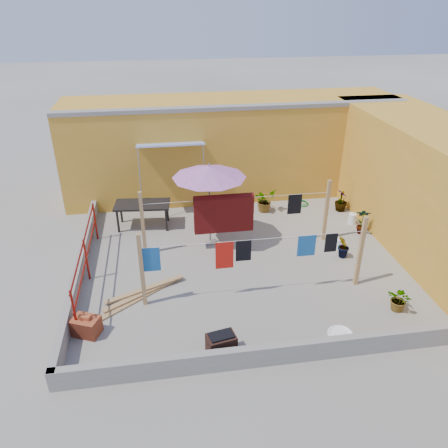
{
  "coord_description": "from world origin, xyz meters",
  "views": [
    {
      "loc": [
        -1.96,
        -9.44,
        6.19
      ],
      "look_at": [
        -0.44,
        0.3,
        0.98
      ],
      "focal_mm": 35.0,
      "sensor_mm": 36.0,
      "label": 1
    }
  ],
  "objects_px": {
    "water_jug_a": "(338,244)",
    "plant_back_a": "(265,200)",
    "brazier": "(221,345)",
    "water_jug_b": "(352,219)",
    "brick_stack": "(86,326)",
    "outdoor_table": "(142,206)",
    "white_basin": "(340,335)",
    "green_hose": "(301,203)",
    "patio_umbrella": "(209,172)"
  },
  "relations": [
    {
      "from": "brazier",
      "to": "water_jug_b",
      "type": "distance_m",
      "value": 6.72
    },
    {
      "from": "brazier",
      "to": "green_hose",
      "type": "height_order",
      "value": "brazier"
    },
    {
      "from": "brazier",
      "to": "water_jug_a",
      "type": "xyz_separation_m",
      "value": [
        3.75,
        3.42,
        -0.08
      ]
    },
    {
      "from": "patio_umbrella",
      "to": "green_hose",
      "type": "bearing_deg",
      "value": 31.93
    },
    {
      "from": "water_jug_b",
      "to": "green_hose",
      "type": "xyz_separation_m",
      "value": [
        -1.11,
        1.58,
        -0.13
      ]
    },
    {
      "from": "patio_umbrella",
      "to": "brazier",
      "type": "relative_size",
      "value": 4.28
    },
    {
      "from": "brazier",
      "to": "water_jug_b",
      "type": "relative_size",
      "value": 1.64
    },
    {
      "from": "brick_stack",
      "to": "white_basin",
      "type": "bearing_deg",
      "value": -9.83
    },
    {
      "from": "outdoor_table",
      "to": "brazier",
      "type": "height_order",
      "value": "outdoor_table"
    },
    {
      "from": "white_basin",
      "to": "outdoor_table",
      "type": "bearing_deg",
      "value": 126.11
    },
    {
      "from": "patio_umbrella",
      "to": "water_jug_b",
      "type": "relative_size",
      "value": 7.0
    },
    {
      "from": "patio_umbrella",
      "to": "water_jug_a",
      "type": "relative_size",
      "value": 7.24
    },
    {
      "from": "water_jug_a",
      "to": "green_hose",
      "type": "height_order",
      "value": "water_jug_a"
    },
    {
      "from": "water_jug_a",
      "to": "plant_back_a",
      "type": "relative_size",
      "value": 0.47
    },
    {
      "from": "patio_umbrella",
      "to": "water_jug_a",
      "type": "height_order",
      "value": "patio_umbrella"
    },
    {
      "from": "brick_stack",
      "to": "white_basin",
      "type": "distance_m",
      "value": 5.19
    },
    {
      "from": "brick_stack",
      "to": "water_jug_b",
      "type": "bearing_deg",
      "value": 27.14
    },
    {
      "from": "water_jug_a",
      "to": "plant_back_a",
      "type": "height_order",
      "value": "plant_back_a"
    },
    {
      "from": "brazier",
      "to": "outdoor_table",
      "type": "bearing_deg",
      "value": 105.18
    },
    {
      "from": "green_hose",
      "to": "plant_back_a",
      "type": "distance_m",
      "value": 1.39
    },
    {
      "from": "patio_umbrella",
      "to": "water_jug_b",
      "type": "distance_m",
      "value": 4.83
    },
    {
      "from": "green_hose",
      "to": "brazier",
      "type": "bearing_deg",
      "value": -119.69
    },
    {
      "from": "patio_umbrella",
      "to": "green_hose",
      "type": "height_order",
      "value": "patio_umbrella"
    },
    {
      "from": "outdoor_table",
      "to": "patio_umbrella",
      "type": "bearing_deg",
      "value": -34.48
    },
    {
      "from": "green_hose",
      "to": "water_jug_b",
      "type": "bearing_deg",
      "value": -54.76
    },
    {
      "from": "water_jug_a",
      "to": "brick_stack",
      "type": "bearing_deg",
      "value": -159.18
    },
    {
      "from": "patio_umbrella",
      "to": "plant_back_a",
      "type": "distance_m",
      "value": 3.15
    },
    {
      "from": "outdoor_table",
      "to": "green_hose",
      "type": "xyz_separation_m",
      "value": [
        5.13,
        0.78,
        -0.64
      ]
    },
    {
      "from": "plant_back_a",
      "to": "outdoor_table",
      "type": "bearing_deg",
      "value": -172.82
    },
    {
      "from": "plant_back_a",
      "to": "brazier",
      "type": "bearing_deg",
      "value": -110.87
    },
    {
      "from": "outdoor_table",
      "to": "white_basin",
      "type": "xyz_separation_m",
      "value": [
        3.98,
        -5.46,
        -0.63
      ]
    },
    {
      "from": "white_basin",
      "to": "green_hose",
      "type": "bearing_deg",
      "value": 79.55
    },
    {
      "from": "brazier",
      "to": "water_jug_b",
      "type": "xyz_separation_m",
      "value": [
        4.73,
        4.77,
        -0.08
      ]
    },
    {
      "from": "water_jug_b",
      "to": "plant_back_a",
      "type": "height_order",
      "value": "plant_back_a"
    },
    {
      "from": "white_basin",
      "to": "plant_back_a",
      "type": "bearing_deg",
      "value": 91.58
    },
    {
      "from": "white_basin",
      "to": "water_jug_b",
      "type": "height_order",
      "value": "water_jug_b"
    },
    {
      "from": "patio_umbrella",
      "to": "white_basin",
      "type": "bearing_deg",
      "value": -62.99
    },
    {
      "from": "brick_stack",
      "to": "brazier",
      "type": "relative_size",
      "value": 1.07
    },
    {
      "from": "outdoor_table",
      "to": "plant_back_a",
      "type": "height_order",
      "value": "plant_back_a"
    },
    {
      "from": "white_basin",
      "to": "water_jug_a",
      "type": "relative_size",
      "value": 1.48
    },
    {
      "from": "white_basin",
      "to": "water_jug_a",
      "type": "xyz_separation_m",
      "value": [
        1.28,
        3.31,
        0.11
      ]
    },
    {
      "from": "outdoor_table",
      "to": "white_basin",
      "type": "distance_m",
      "value": 6.78
    },
    {
      "from": "patio_umbrella",
      "to": "white_basin",
      "type": "height_order",
      "value": "patio_umbrella"
    },
    {
      "from": "outdoor_table",
      "to": "green_hose",
      "type": "height_order",
      "value": "outdoor_table"
    },
    {
      "from": "white_basin",
      "to": "water_jug_b",
      "type": "xyz_separation_m",
      "value": [
        2.26,
        4.66,
        0.11
      ]
    },
    {
      "from": "water_jug_b",
      "to": "green_hose",
      "type": "bearing_deg",
      "value": 125.24
    },
    {
      "from": "brick_stack",
      "to": "brazier",
      "type": "height_order",
      "value": "brazier"
    },
    {
      "from": "outdoor_table",
      "to": "water_jug_b",
      "type": "distance_m",
      "value": 6.32
    },
    {
      "from": "white_basin",
      "to": "plant_back_a",
      "type": "height_order",
      "value": "plant_back_a"
    },
    {
      "from": "brazier",
      "to": "water_jug_b",
      "type": "height_order",
      "value": "brazier"
    }
  ]
}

